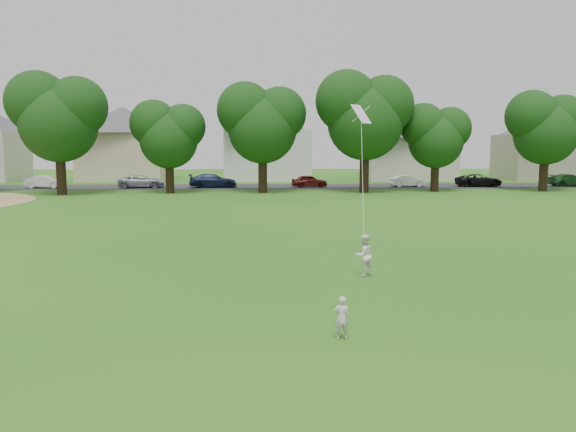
{
  "coord_description": "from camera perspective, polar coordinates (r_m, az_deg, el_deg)",
  "views": [
    {
      "loc": [
        -0.75,
        -11.6,
        4.05
      ],
      "look_at": [
        -0.09,
        2.0,
        2.3
      ],
      "focal_mm": 35.0,
      "sensor_mm": 36.0,
      "label": 1
    }
  ],
  "objects": [
    {
      "name": "kite",
      "position": [
        18.55,
        7.58,
        4.05
      ],
      "size": [
        0.9,
        1.86,
        5.0
      ],
      "color": "white",
      "rests_on": "ground"
    },
    {
      "name": "toddler",
      "position": [
        11.91,
        5.47,
        -10.25
      ],
      "size": [
        0.36,
        0.26,
        0.92
      ],
      "primitive_type": "imported",
      "rotation": [
        0.0,
        0.0,
        3.26
      ],
      "color": "beige",
      "rests_on": "ground"
    },
    {
      "name": "older_boy",
      "position": [
        17.46,
        7.72,
        -3.97
      ],
      "size": [
        0.78,
        0.71,
        1.3
      ],
      "primitive_type": "imported",
      "rotation": [
        0.0,
        0.0,
        3.56
      ],
      "color": "white",
      "rests_on": "ground"
    },
    {
      "name": "house_row",
      "position": [
        63.62,
        -1.87,
        8.17
      ],
      "size": [
        77.58,
        13.98,
        10.31
      ],
      "color": "beige",
      "rests_on": "ground"
    },
    {
      "name": "parked_cars",
      "position": [
        52.87,
        1.65,
        3.6
      ],
      "size": [
        71.43,
        2.47,
        1.29
      ],
      "color": "black",
      "rests_on": "ground"
    },
    {
      "name": "ground",
      "position": [
        12.31,
        0.88,
        -11.89
      ],
      "size": [
        160.0,
        160.0,
        0.0
      ],
      "primitive_type": "plane",
      "color": "#235F15",
      "rests_on": "ground"
    },
    {
      "name": "tree_row",
      "position": [
        47.01,
        -0.67,
        9.79
      ],
      "size": [
        81.19,
        8.74,
        10.4
      ],
      "color": "black",
      "rests_on": "ground"
    },
    {
      "name": "street",
      "position": [
        53.76,
        -1.96,
        3.01
      ],
      "size": [
        90.0,
        7.0,
        0.01
      ],
      "primitive_type": "cube",
      "color": "#2D2D30",
      "rests_on": "ground"
    }
  ]
}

